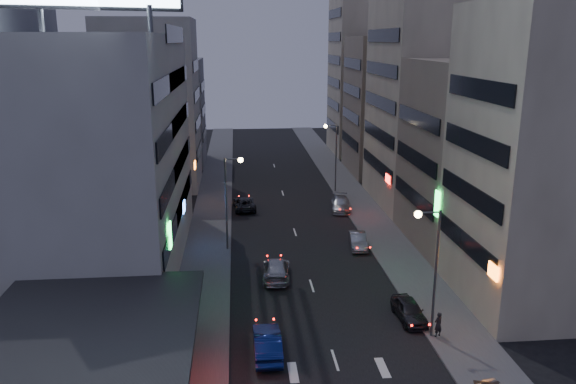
{
  "coord_description": "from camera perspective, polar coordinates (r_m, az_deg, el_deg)",
  "views": [
    {
      "loc": [
        -5.25,
        -23.88,
        17.62
      ],
      "look_at": [
        -1.24,
        19.73,
        5.68
      ],
      "focal_mm": 35.0,
      "sensor_mm": 36.0,
      "label": 1
    }
  ],
  "objects": [
    {
      "name": "sidewalk_left",
      "position": [
        56.73,
        -7.79,
        -2.92
      ],
      "size": [
        4.0,
        120.0,
        0.12
      ],
      "primitive_type": "cube",
      "color": "#4C4C4F",
      "rests_on": "ground"
    },
    {
      "name": "sidewalk_right",
      "position": [
        58.19,
        8.17,
        -2.47
      ],
      "size": [
        4.0,
        120.0,
        0.12
      ],
      "primitive_type": "cube",
      "color": "#4C4C4F",
      "rests_on": "ground"
    },
    {
      "name": "food_court",
      "position": [
        31.45,
        -21.27,
        -15.71
      ],
      "size": [
        11.0,
        13.0,
        3.88
      ],
      "color": "beige",
      "rests_on": "ground"
    },
    {
      "name": "white_building",
      "position": [
        46.23,
        -19.92,
        3.59
      ],
      "size": [
        14.0,
        24.0,
        18.0
      ],
      "primitive_type": "cube",
      "color": "#B5B4B0",
      "rests_on": "ground"
    },
    {
      "name": "shophouse_near",
      "position": [
        40.62,
        24.8,
        3.02
      ],
      "size": [
        10.0,
        11.0,
        20.0
      ],
      "primitive_type": "cube",
      "color": "beige",
      "rests_on": "ground"
    },
    {
      "name": "shophouse_mid",
      "position": [
        51.26,
        18.77,
        3.62
      ],
      "size": [
        11.0,
        12.0,
        16.0
      ],
      "primitive_type": "cube",
      "color": "gray",
      "rests_on": "ground"
    },
    {
      "name": "shophouse_far",
      "position": [
        62.61,
        13.81,
        8.75
      ],
      "size": [
        10.0,
        14.0,
        22.0
      ],
      "primitive_type": "cube",
      "color": "beige",
      "rests_on": "ground"
    },
    {
      "name": "far_left_a",
      "position": [
        70.05,
        -13.8,
        8.57
      ],
      "size": [
        11.0,
        10.0,
        20.0
      ],
      "primitive_type": "cube",
      "color": "#B5B4B0",
      "rests_on": "ground"
    },
    {
      "name": "far_left_b",
      "position": [
        83.2,
        -12.76,
        7.89
      ],
      "size": [
        12.0,
        10.0,
        15.0
      ],
      "primitive_type": "cube",
      "color": "gray",
      "rests_on": "ground"
    },
    {
      "name": "far_right_a",
      "position": [
        77.22,
        10.48,
        8.59
      ],
      "size": [
        11.0,
        12.0,
        18.0
      ],
      "primitive_type": "cube",
      "color": "gray",
      "rests_on": "ground"
    },
    {
      "name": "far_right_b",
      "position": [
        90.58,
        8.49,
        11.53
      ],
      "size": [
        12.0,
        12.0,
        24.0
      ],
      "primitive_type": "cube",
      "color": "beige",
      "rests_on": "ground"
    },
    {
      "name": "street_lamp_right_near",
      "position": [
        34.16,
        14.27,
        -6.26
      ],
      "size": [
        1.6,
        0.44,
        8.02
      ],
      "color": "#595B60",
      "rests_on": "sidewalk_right"
    },
    {
      "name": "street_lamp_left",
      "position": [
        47.49,
        -5.87,
        0.22
      ],
      "size": [
        1.6,
        0.44,
        8.02
      ],
      "color": "#595B60",
      "rests_on": "sidewalk_left"
    },
    {
      "name": "street_lamp_right_far",
      "position": [
        65.99,
        4.58,
        4.5
      ],
      "size": [
        1.6,
        0.44,
        8.02
      ],
      "color": "#595B60",
      "rests_on": "sidewalk_right"
    },
    {
      "name": "parked_car_right_near",
      "position": [
        37.97,
        12.2,
        -11.65
      ],
      "size": [
        1.73,
        3.95,
        1.33
      ],
      "primitive_type": "imported",
      "rotation": [
        0.0,
        0.0,
        0.04
      ],
      "color": "#2C2B31",
      "rests_on": "ground"
    },
    {
      "name": "parked_car_right_mid",
      "position": [
        49.53,
        7.11,
        -4.91
      ],
      "size": [
        1.75,
        4.05,
        1.3
      ],
      "primitive_type": "imported",
      "rotation": [
        0.0,
        0.0,
        -0.1
      ],
      "color": "#A9ABB1",
      "rests_on": "ground"
    },
    {
      "name": "parked_car_left",
      "position": [
        60.19,
        -4.46,
        -1.17
      ],
      "size": [
        2.5,
        4.84,
        1.31
      ],
      "primitive_type": "imported",
      "rotation": [
        0.0,
        0.0,
        3.21
      ],
      "color": "#232427",
      "rests_on": "ground"
    },
    {
      "name": "parked_car_right_far",
      "position": [
        59.98,
        5.38,
        -1.21
      ],
      "size": [
        2.55,
        4.95,
        1.37
      ],
      "primitive_type": "imported",
      "rotation": [
        0.0,
        0.0,
        -0.14
      ],
      "color": "#ADB2B6",
      "rests_on": "ground"
    },
    {
      "name": "road_car_blue",
      "position": [
        33.47,
        -2.12,
        -15.06
      ],
      "size": [
        1.59,
        4.48,
        1.47
      ],
      "primitive_type": "imported",
      "rotation": [
        0.0,
        0.0,
        3.15
      ],
      "color": "navy",
      "rests_on": "ground"
    },
    {
      "name": "road_car_silver",
      "position": [
        43.08,
        -1.19,
        -7.86
      ],
      "size": [
        2.38,
        5.04,
        1.42
      ],
      "primitive_type": "imported",
      "rotation": [
        0.0,
        0.0,
        3.06
      ],
      "color": "#AAAEB3",
      "rests_on": "ground"
    },
    {
      "name": "person",
      "position": [
        36.13,
        15.01,
        -12.86
      ],
      "size": [
        0.68,
        0.59,
        1.58
      ],
      "primitive_type": "imported",
      "rotation": [
        0.0,
        0.0,
        3.59
      ],
      "color": "black",
      "rests_on": "sidewalk_right"
    },
    {
      "name": "scooter_black_b",
      "position": [
        32.83,
        20.76,
        -16.84
      ],
      "size": [
        1.16,
        2.05,
        1.19
      ],
      "primitive_type": null,
      "rotation": [
        0.0,
        0.0,
        1.29
      ],
      "color": "black",
      "rests_on": "sidewalk_right"
    },
    {
      "name": "scooter_silver_b",
      "position": [
        33.19,
        20.24,
        -16.5
      ],
      "size": [
        1.05,
        1.89,
        1.1
      ],
      "primitive_type": null,
      "rotation": [
        0.0,
        0.0,
        1.83
      ],
      "color": "#A5A6AC",
      "rests_on": "sidewalk_right"
    }
  ]
}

